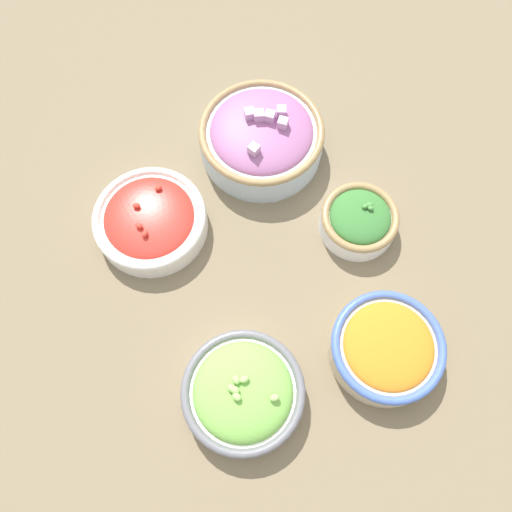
{
  "coord_description": "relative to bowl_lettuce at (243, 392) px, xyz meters",
  "views": [
    {
      "loc": [
        -0.24,
        0.1,
        0.7
      ],
      "look_at": [
        0.0,
        0.0,
        0.03
      ],
      "focal_mm": 35.0,
      "sensor_mm": 36.0,
      "label": 1
    }
  ],
  "objects": [
    {
      "name": "bowl_red_onion",
      "position": [
        0.35,
        -0.18,
        0.01
      ],
      "size": [
        0.2,
        0.2,
        0.08
      ],
      "color": "#B2C1CC",
      "rests_on": "ground_plane"
    },
    {
      "name": "bowl_cherry_tomatoes",
      "position": [
        0.29,
        0.03,
        -0.0
      ],
      "size": [
        0.17,
        0.17,
        0.05
      ],
      "color": "silver",
      "rests_on": "ground_plane"
    },
    {
      "name": "bowl_broccoli",
      "position": [
        0.16,
        -0.26,
        -0.0
      ],
      "size": [
        0.12,
        0.12,
        0.06
      ],
      "color": "white",
      "rests_on": "ground_plane"
    },
    {
      "name": "bowl_carrots",
      "position": [
        -0.02,
        -0.2,
        -0.0
      ],
      "size": [
        0.15,
        0.15,
        0.05
      ],
      "color": "beige",
      "rests_on": "ground_plane"
    },
    {
      "name": "bowl_lettuce",
      "position": [
        0.0,
        0.0,
        0.0
      ],
      "size": [
        0.16,
        0.16,
        0.07
      ],
      "color": "silver",
      "rests_on": "ground_plane"
    },
    {
      "name": "ground_plane",
      "position": [
        0.17,
        -0.09,
        -0.03
      ],
      "size": [
        3.0,
        3.0,
        0.0
      ],
      "primitive_type": "plane",
      "color": "#75664C"
    }
  ]
}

